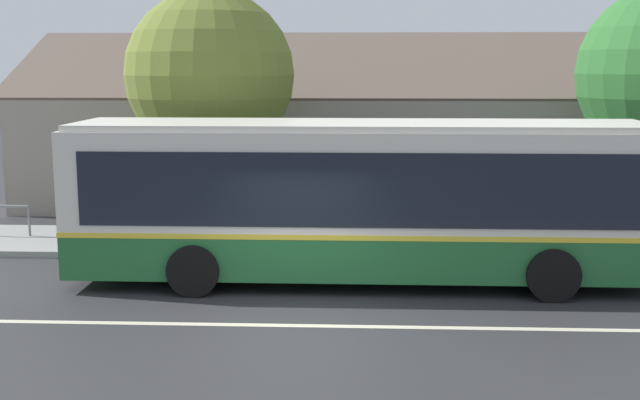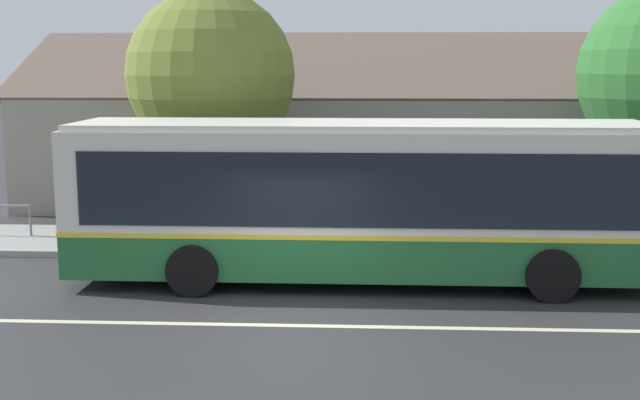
# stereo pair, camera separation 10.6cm
# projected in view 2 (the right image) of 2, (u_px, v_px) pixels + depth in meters

# --- Properties ---
(ground_plane) EXTENTS (300.00, 300.00, 0.00)m
(ground_plane) POSITION_uv_depth(u_px,v_px,m) (294.00, 326.00, 13.53)
(ground_plane) COLOR #2D2D30
(sidewalk_far) EXTENTS (60.00, 3.00, 0.15)m
(sidewalk_far) POSITION_uv_depth(u_px,v_px,m) (315.00, 243.00, 19.43)
(sidewalk_far) COLOR gray
(sidewalk_far) RESTS_ON ground
(lane_divider_stripe) EXTENTS (60.00, 0.16, 0.01)m
(lane_divider_stripe) POSITION_uv_depth(u_px,v_px,m) (294.00, 325.00, 13.53)
(lane_divider_stripe) COLOR beige
(lane_divider_stripe) RESTS_ON ground
(community_building) EXTENTS (20.65, 9.53, 6.42)m
(community_building) POSITION_uv_depth(u_px,v_px,m) (355.00, 140.00, 27.12)
(community_building) COLOR gray
(community_building) RESTS_ON ground
(transit_bus) EXTENTS (11.62, 2.81, 3.23)m
(transit_bus) POSITION_uv_depth(u_px,v_px,m) (361.00, 197.00, 16.04)
(transit_bus) COLOR #236633
(transit_bus) RESTS_ON ground
(bench_by_building) EXTENTS (1.81, 0.51, 0.94)m
(bench_by_building) POSITION_uv_depth(u_px,v_px,m) (122.00, 224.00, 19.23)
(bench_by_building) COLOR brown
(bench_by_building) RESTS_ON sidewalk_far
(bench_down_street) EXTENTS (1.60, 0.51, 0.94)m
(bench_down_street) POSITION_uv_depth(u_px,v_px,m) (327.00, 230.00, 18.60)
(bench_down_street) COLOR brown
(bench_down_street) RESTS_ON sidewalk_far
(street_tree_secondary) EXTENTS (4.22, 4.22, 6.20)m
(street_tree_secondary) POSITION_uv_depth(u_px,v_px,m) (213.00, 80.00, 20.05)
(street_tree_secondary) COLOR #4C3828
(street_tree_secondary) RESTS_ON ground
(bike_rack) EXTENTS (1.16, 0.06, 0.78)m
(bike_rack) POSITION_uv_depth(u_px,v_px,m) (8.00, 214.00, 19.87)
(bike_rack) COLOR slate
(bike_rack) RESTS_ON sidewalk_far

